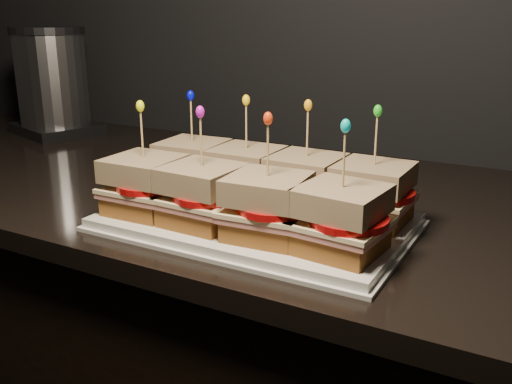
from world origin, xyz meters
The scene contains 63 objects.
granite_slab centered at (-0.51, 1.65, 0.88)m, with size 2.52×0.72×0.03m, color black.
platter centered at (-0.60, 1.47, 0.91)m, with size 0.43×0.27×0.02m, color white.
platter_rim centered at (-0.60, 1.47, 0.90)m, with size 0.44×0.28×0.01m, color white.
sandwich_0_bread_bot centered at (-0.75, 1.53, 0.93)m, with size 0.10×0.10×0.03m, color brown.
sandwich_0_ham centered at (-0.75, 1.53, 0.95)m, with size 0.11×0.10×0.01m, color tan.
sandwich_0_cheese centered at (-0.75, 1.53, 0.95)m, with size 0.11×0.10×0.01m, color #FEE5A6.
sandwich_0_tomato centered at (-0.74, 1.53, 0.96)m, with size 0.10×0.10×0.01m, color #B20B0C.
sandwich_0_bread_top centered at (-0.75, 1.53, 0.98)m, with size 0.10×0.10×0.03m, color #5C3116.
sandwich_0_pick centered at (-0.75, 1.53, 1.03)m, with size 0.00×0.00×0.09m, color tan.
sandwich_0_frill centered at (-0.75, 1.53, 1.08)m, with size 0.01×0.01×0.02m, color #0307CD.
sandwich_1_bread_bot centered at (-0.65, 1.53, 0.93)m, with size 0.10×0.10×0.03m, color brown.
sandwich_1_ham centered at (-0.65, 1.53, 0.95)m, with size 0.11×0.10×0.01m, color tan.
sandwich_1_cheese centered at (-0.65, 1.53, 0.95)m, with size 0.11×0.10×0.01m, color #FEE5A6.
sandwich_1_tomato centered at (-0.63, 1.53, 0.96)m, with size 0.10×0.10×0.01m, color #B20B0C.
sandwich_1_bread_top centered at (-0.65, 1.53, 0.98)m, with size 0.10×0.10×0.03m, color #5C3116.
sandwich_1_pick centered at (-0.65, 1.53, 1.03)m, with size 0.00×0.00×0.09m, color tan.
sandwich_1_frill centered at (-0.65, 1.53, 1.08)m, with size 0.01×0.01×0.02m, color yellow.
sandwich_2_bread_bot centered at (-0.54, 1.53, 0.93)m, with size 0.10×0.10×0.03m, color brown.
sandwich_2_ham centered at (-0.54, 1.53, 0.95)m, with size 0.11×0.10×0.01m, color tan.
sandwich_2_cheese centered at (-0.54, 1.53, 0.95)m, with size 0.11×0.10×0.01m, color #FEE5A6.
sandwich_2_tomato centered at (-0.53, 1.53, 0.96)m, with size 0.10×0.10×0.01m, color #B20B0C.
sandwich_2_bread_top centered at (-0.54, 1.53, 0.98)m, with size 0.10×0.10×0.03m, color #5C3116.
sandwich_2_pick centered at (-0.54, 1.53, 1.03)m, with size 0.00×0.00×0.09m, color tan.
sandwich_2_frill centered at (-0.54, 1.53, 1.08)m, with size 0.01×0.01×0.02m, color orange.
sandwich_3_bread_bot centered at (-0.44, 1.53, 0.93)m, with size 0.10×0.10×0.03m, color brown.
sandwich_3_ham centered at (-0.44, 1.53, 0.95)m, with size 0.11×0.10×0.01m, color tan.
sandwich_3_cheese centered at (-0.44, 1.53, 0.95)m, with size 0.11×0.10×0.01m, color #FEE5A6.
sandwich_3_tomato centered at (-0.43, 1.53, 0.96)m, with size 0.10×0.10×0.01m, color #B20B0C.
sandwich_3_bread_top centered at (-0.44, 1.53, 0.98)m, with size 0.10×0.10×0.03m, color #5C3116.
sandwich_3_pick centered at (-0.44, 1.53, 1.03)m, with size 0.00×0.00×0.09m, color tan.
sandwich_3_frill centered at (-0.44, 1.53, 1.08)m, with size 0.01×0.01×0.02m, color green.
sandwich_4_bread_bot centered at (-0.75, 1.41, 0.93)m, with size 0.10×0.10×0.03m, color brown.
sandwich_4_ham centered at (-0.75, 1.41, 0.95)m, with size 0.11×0.10×0.01m, color tan.
sandwich_4_cheese centered at (-0.75, 1.41, 0.95)m, with size 0.11×0.10×0.01m, color #FEE5A6.
sandwich_4_tomato centered at (-0.74, 1.40, 0.96)m, with size 0.10×0.10×0.01m, color #B20B0C.
sandwich_4_bread_top centered at (-0.75, 1.41, 0.98)m, with size 0.10×0.10×0.03m, color #5C3116.
sandwich_4_pick centered at (-0.75, 1.41, 1.03)m, with size 0.00×0.00×0.09m, color tan.
sandwich_4_frill centered at (-0.75, 1.41, 1.08)m, with size 0.01×0.01×0.02m, color #ECF30B.
sandwich_5_bread_bot centered at (-0.65, 1.41, 0.93)m, with size 0.10×0.10×0.03m, color brown.
sandwich_5_ham centered at (-0.65, 1.41, 0.95)m, with size 0.11×0.10×0.01m, color tan.
sandwich_5_cheese centered at (-0.65, 1.41, 0.95)m, with size 0.11×0.10×0.01m, color #FEE5A6.
sandwich_5_tomato centered at (-0.63, 1.40, 0.96)m, with size 0.10×0.10×0.01m, color #B20B0C.
sandwich_5_bread_top centered at (-0.65, 1.41, 0.98)m, with size 0.10×0.10×0.03m, color #5C3116.
sandwich_5_pick centered at (-0.65, 1.41, 1.03)m, with size 0.00×0.00×0.09m, color tan.
sandwich_5_frill centered at (-0.65, 1.41, 1.08)m, with size 0.01×0.01×0.02m, color #C715B6.
sandwich_6_bread_bot centered at (-0.54, 1.41, 0.93)m, with size 0.10×0.10×0.03m, color brown.
sandwich_6_ham centered at (-0.54, 1.41, 0.95)m, with size 0.11×0.10×0.01m, color tan.
sandwich_6_cheese centered at (-0.54, 1.41, 0.95)m, with size 0.11×0.10×0.01m, color #FEE5A6.
sandwich_6_tomato centered at (-0.53, 1.40, 0.96)m, with size 0.10×0.10×0.01m, color #B20B0C.
sandwich_6_bread_top centered at (-0.54, 1.41, 0.98)m, with size 0.10×0.10×0.03m, color #5C3116.
sandwich_6_pick centered at (-0.54, 1.41, 1.03)m, with size 0.00×0.00×0.09m, color tan.
sandwich_6_frill centered at (-0.54, 1.41, 1.08)m, with size 0.01×0.01×0.02m, color #F0360F.
sandwich_7_bread_bot centered at (-0.44, 1.41, 0.93)m, with size 0.10×0.10×0.03m, color brown.
sandwich_7_ham centered at (-0.44, 1.41, 0.95)m, with size 0.11×0.10×0.01m, color tan.
sandwich_7_cheese centered at (-0.44, 1.41, 0.95)m, with size 0.11×0.10×0.01m, color #FEE5A6.
sandwich_7_tomato centered at (-0.43, 1.40, 0.96)m, with size 0.10×0.10×0.01m, color #B20B0C.
sandwich_7_bread_top centered at (-0.44, 1.41, 0.98)m, with size 0.10×0.10×0.03m, color #5C3116.
sandwich_7_pick centered at (-0.44, 1.41, 1.03)m, with size 0.00×0.00×0.09m, color tan.
sandwich_7_frill centered at (-0.44, 1.41, 1.08)m, with size 0.01×0.01×0.02m, color #09BDB4.
appliance_base centered at (-1.39, 1.82, 0.91)m, with size 0.21×0.17×0.03m, color #262628.
appliance_body centered at (-1.39, 1.82, 1.04)m, with size 0.17×0.17×0.23m, color silver.
appliance_lid centered at (-1.39, 1.82, 1.16)m, with size 0.18×0.18×0.02m, color #262628.
appliance centered at (-1.39, 1.82, 1.03)m, with size 0.21×0.17×0.27m, color silver, non-canonical shape.
Camera 1 is at (-0.21, 0.78, 1.20)m, focal length 40.00 mm.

